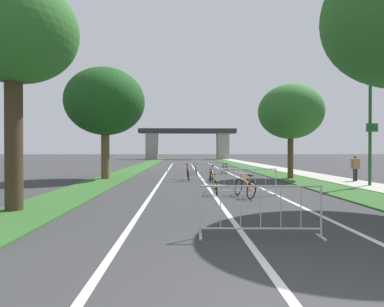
{
  "coord_description": "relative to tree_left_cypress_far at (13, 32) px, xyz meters",
  "views": [
    {
      "loc": [
        -1.28,
        -2.81,
        1.74
      ],
      "look_at": [
        -0.57,
        17.15,
        1.56
      ],
      "focal_mm": 28.87,
      "sensor_mm": 36.0,
      "label": 1
    }
  ],
  "objects": [
    {
      "name": "grass_verge_left",
      "position": [
        0.49,
        23.15,
        -5.08
      ],
      "size": [
        2.22,
        71.56,
        0.05
      ],
      "primitive_type": "cube",
      "color": "#2D5B26",
      "rests_on": "ground"
    },
    {
      "name": "grass_verge_right",
      "position": [
        11.59,
        23.15,
        -5.08
      ],
      "size": [
        2.22,
        71.56,
        0.05
      ],
      "primitive_type": "cube",
      "color": "#2D5B26",
      "rests_on": "ground"
    },
    {
      "name": "sidewalk_path_right",
      "position": [
        13.78,
        23.15,
        -5.07
      ],
      "size": [
        2.16,
        71.56,
        0.08
      ],
      "primitive_type": "cube",
      "color": "#ADA89E",
      "rests_on": "ground"
    },
    {
      "name": "lane_stripe_center",
      "position": [
        6.04,
        14.57,
        -5.1
      ],
      "size": [
        0.14,
        41.4,
        0.01
      ],
      "primitive_type": "cube",
      "color": "silver",
      "rests_on": "ground"
    },
    {
      "name": "lane_stripe_right_lane",
      "position": [
        8.48,
        14.57,
        -5.1
      ],
      "size": [
        0.14,
        41.4,
        0.01
      ],
      "primitive_type": "cube",
      "color": "silver",
      "rests_on": "ground"
    },
    {
      "name": "lane_stripe_left_lane",
      "position": [
        3.59,
        14.57,
        -5.1
      ],
      "size": [
        0.14,
        41.4,
        0.01
      ],
      "primitive_type": "cube",
      "color": "silver",
      "rests_on": "ground"
    },
    {
      "name": "overpass_bridge",
      "position": [
        6.04,
        53.02,
        -1.09
      ],
      "size": [
        19.41,
        2.86,
        6.14
      ],
      "color": "#2D2D30",
      "rests_on": "ground"
    },
    {
      "name": "tree_left_cypress_far",
      "position": [
        0.0,
        0.0,
        0.0
      ],
      "size": [
        3.56,
        3.56,
        6.69
      ],
      "color": "#3D2D1E",
      "rests_on": "ground"
    },
    {
      "name": "tree_left_oak_near",
      "position": [
        0.16,
        9.9,
        -0.43
      ],
      "size": [
        4.76,
        4.76,
        6.73
      ],
      "color": "brown",
      "rests_on": "ground"
    },
    {
      "name": "tree_right_maple_mid",
      "position": [
        11.48,
        9.78,
        -0.99
      ],
      "size": [
        3.94,
        3.94,
        5.81
      ],
      "color": "#4C3823",
      "rests_on": "ground"
    },
    {
      "name": "lamppost_with_sign",
      "position": [
        13.8,
        5.51,
        -1.89
      ],
      "size": [
        0.56,
        0.32,
        5.44
      ],
      "color": "#1E4C23",
      "rests_on": "ground"
    },
    {
      "name": "crowd_barrier_nearest",
      "position": [
        6.35,
        -2.85,
        -4.59
      ],
      "size": [
        2.48,
        0.56,
        1.05
      ],
      "rotation": [
        0.0,
        0.0,
        -0.05
      ],
      "color": "#ADADB2",
      "rests_on": "ground"
    },
    {
      "name": "crowd_barrier_second",
      "position": [
        7.23,
        2.91,
        -4.59
      ],
      "size": [
        2.47,
        0.5,
        1.05
      ],
      "rotation": [
        0.0,
        0.0,
        -0.03
      ],
      "color": "#ADADB2",
      "rests_on": "ground"
    },
    {
      "name": "crowd_barrier_third",
      "position": [
        5.19,
        8.67,
        -4.59
      ],
      "size": [
        2.48,
        0.58,
        1.05
      ],
      "rotation": [
        0.0,
        0.0,
        0.06
      ],
      "color": "#ADADB2",
      "rests_on": "ground"
    },
    {
      "name": "crowd_barrier_fourth",
      "position": [
        6.73,
        14.43,
        -4.59
      ],
      "size": [
        2.48,
        0.56,
        1.05
      ],
      "rotation": [
        0.0,
        0.0,
        -0.05
      ],
      "color": "#ADADB2",
      "rests_on": "ground"
    },
    {
      "name": "bicycle_green_0",
      "position": [
        8.0,
        13.98,
        -4.75
      ],
      "size": [
        0.49,
        1.62,
        0.87
      ],
      "rotation": [
        0.0,
        0.0,
        0.12
      ],
      "color": "black",
      "rests_on": "ground"
    },
    {
      "name": "bicycle_yellow_1",
      "position": [
        6.11,
        3.47,
        -4.75
      ],
      "size": [
        0.53,
        1.69,
        0.94
      ],
      "rotation": [
        0.0,
        0.0,
        -0.02
      ],
      "color": "black",
      "rests_on": "ground"
    },
    {
      "name": "bicycle_orange_2",
      "position": [
        7.14,
        2.5,
        -4.74
      ],
      "size": [
        0.59,
        1.75,
        0.92
      ],
      "rotation": [
        0.0,
        0.0,
        0.24
      ],
      "color": "black",
      "rests_on": "ground"
    },
    {
      "name": "bicycle_white_3",
      "position": [
        5.83,
        13.87,
        -4.76
      ],
      "size": [
        0.44,
        1.61,
        0.87
      ],
      "rotation": [
        0.0,
        0.0,
        3.14
      ],
      "color": "black",
      "rests_on": "ground"
    },
    {
      "name": "bicycle_purple_4",
      "position": [
        6.4,
        8.18,
        -4.73
      ],
      "size": [
        0.53,
        1.64,
        0.95
      ],
      "rotation": [
        0.0,
        0.0,
        -0.02
      ],
      "color": "black",
      "rests_on": "ground"
    },
    {
      "name": "bicycle_red_5",
      "position": [
        5.15,
        9.19,
        -4.74
      ],
      "size": [
        0.5,
        1.61,
        0.97
      ],
      "rotation": [
        0.0,
        0.0,
        0.03
      ],
      "color": "black",
      "rests_on": "ground"
    },
    {
      "name": "pedestrian_in_red_jacket",
      "position": [
        14.3,
        7.61,
        -4.19
      ],
      "size": [
        0.53,
        0.35,
        1.51
      ],
      "rotation": [
        0.0,
        0.0,
        0.29
      ],
      "color": "#262628",
      "rests_on": "ground"
    }
  ]
}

